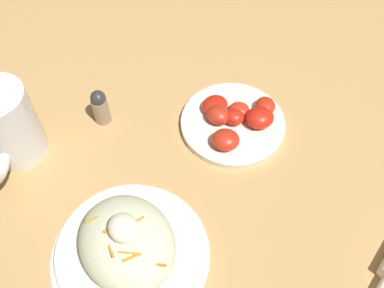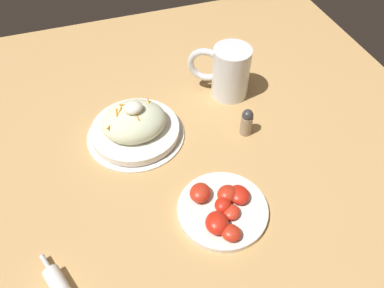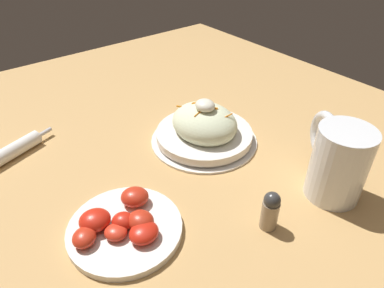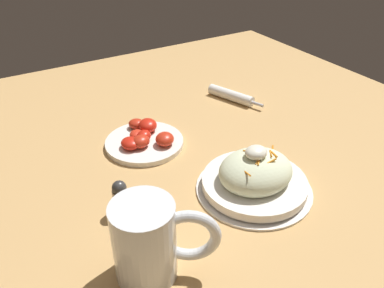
% 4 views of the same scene
% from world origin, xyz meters
% --- Properties ---
extents(ground_plane, '(1.43, 1.43, 0.00)m').
position_xyz_m(ground_plane, '(0.00, 0.00, 0.00)').
color(ground_plane, tan).
extents(salad_plate, '(0.24, 0.24, 0.10)m').
position_xyz_m(salad_plate, '(0.03, -0.16, 0.03)').
color(salad_plate, white).
rests_on(salad_plate, ground_plane).
extents(beer_mug, '(0.15, 0.12, 0.14)m').
position_xyz_m(beer_mug, '(-0.24, -0.24, 0.06)').
color(beer_mug, white).
rests_on(beer_mug, ground_plane).
extents(tomato_plate, '(0.19, 0.19, 0.04)m').
position_xyz_m(tomato_plate, '(-0.09, 0.11, 0.01)').
color(tomato_plate, white).
rests_on(tomato_plate, ground_plane).
extents(salt_shaker, '(0.03, 0.03, 0.07)m').
position_xyz_m(salt_shaker, '(-0.23, -0.08, 0.04)').
color(salt_shaker, gray).
rests_on(salt_shaker, ground_plane).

